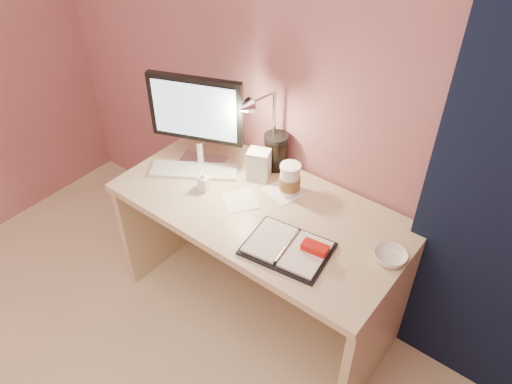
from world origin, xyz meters
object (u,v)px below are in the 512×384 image
Objects in this scene: bowl at (390,257)px; coffee_cup at (290,180)px; desk_lamp at (264,129)px; desk at (269,232)px; keyboard at (194,171)px; dark_jar at (276,153)px; monitor at (197,115)px; lotion_bottle at (204,181)px; planner at (290,248)px; product_box at (259,165)px.

coffee_cup is at bearing 169.69° from bowl.
desk is at bearing -30.53° from desk_lamp.
dark_jar is (0.30, 0.29, 0.08)m from keyboard.
desk is 2.82× the size of monitor.
desk_lamp is at bearing 138.31° from desk.
monitor is at bearing 137.64° from lotion_bottle.
dark_jar reaches higher than desk.
dark_jar is (-0.40, 0.44, 0.07)m from planner.
monitor is 0.80m from planner.
monitor is 3.64× the size of bowl.
desk_lamp is (-0.18, 0.03, 0.20)m from coffee_cup.
planner is at bearing -38.91° from monitor.
monitor is 1.29× the size of planner.
lotion_bottle is 0.38m from desk_lamp.
lotion_bottle is 0.64× the size of dark_jar.
monitor reaches higher than bowl.
bowl is at bearing 7.89° from lotion_bottle.
product_box is at bearing 147.21° from desk.
desk is 8.31× the size of dark_jar.
bowl is (0.36, 0.21, 0.01)m from planner.
planner is at bearing -29.22° from desk_lamp.
desk is 3.18× the size of desk_lamp.
desk is 0.32m from coffee_cup.
keyboard is 0.34m from product_box.
dark_jar is at bearing 13.78° from monitor.
keyboard is 2.58× the size of dark_jar.
coffee_cup is (0.49, 0.09, -0.22)m from monitor.
coffee_cup is (0.05, 0.09, 0.30)m from desk.
desk is 0.53m from desk_lamp.
dark_jar reaches higher than coffee_cup.
desk_lamp is at bearing -0.62° from keyboard.
monitor is 0.30m from keyboard.
keyboard is (0.02, -0.07, -0.29)m from monitor.
planner is 0.88× the size of desk_lamp.
lotion_bottle is at bearing -145.46° from coffee_cup.
product_box is at bearing -97.97° from desk_lamp.
desk_lamp is at bearing -90.73° from dark_jar.
desk_lamp is (-0.76, 0.14, 0.25)m from bowl.
monitor is 0.32m from lotion_bottle.
desk_lamp is at bearing 58.73° from lotion_bottle.
bowl is 0.80m from dark_jar.
coffee_cup reaches higher than planner.
product_box is at bearing 179.05° from coffee_cup.
lotion_bottle is 0.24× the size of desk_lamp.
coffee_cup is at bearing 117.23° from planner.
product_box is at bearing -4.04° from monitor.
dark_jar reaches higher than planner.
keyboard reaches higher than desk.
monitor is 1.14× the size of keyboard.
desk is at bearing 178.23° from bowl.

